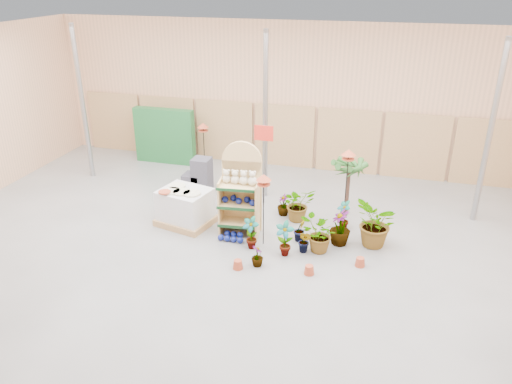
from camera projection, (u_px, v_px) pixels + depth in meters
The scene contains 24 objects.
room at pixel (236, 151), 10.90m from camera, with size 15.20×12.10×4.70m.
display_shelf at pixel (241, 192), 11.77m from camera, with size 1.00×0.69×2.26m.
teddy_bears at pixel (241, 178), 11.50m from camera, with size 0.83×0.22×0.36m.
gazing_balls_shelf at pixel (239, 200), 11.70m from camera, with size 0.83×0.28×0.16m.
gazing_balls_floor at pixel (232, 237), 11.74m from camera, with size 0.63×0.39×0.15m.
pallet_stack at pixel (185, 207), 12.35m from camera, with size 1.49×1.33×0.95m.
charcoal_planters at pixel (199, 177), 14.19m from camera, with size 0.80×0.50×1.00m.
trellis_stock at pixel (165, 136), 16.14m from camera, with size 2.00×0.30×1.80m, color #1A5828.
offer_sign at pixel (264, 149), 12.96m from camera, with size 0.50×0.08×2.20m.
bird_table_front at pixel (264, 180), 10.94m from camera, with size 0.34×0.34×1.74m.
bird_table_right at pixel (349, 155), 11.71m from camera, with size 0.34×0.34×1.99m.
bird_table_back at pixel (203, 127), 14.87m from camera, with size 0.34×0.34×1.66m.
palm at pixel (349, 166), 12.44m from camera, with size 0.70×0.70×1.60m.
potted_plant_0 at pixel (251, 233), 11.27m from camera, with size 0.41×0.28×0.78m, color #265520.
potted_plant_1 at pixel (300, 229), 11.64m from camera, with size 0.32×0.25×0.57m, color #265520.
potted_plant_2 at pixel (319, 235), 11.10m from camera, with size 0.78×0.67×0.86m, color #265520.
potted_plant_3 at pixel (340, 227), 11.43m from camera, with size 0.48×0.48×0.86m, color #265520.
potted_plant_4 at pixel (344, 215), 12.12m from camera, with size 0.40×0.27×0.75m, color #265520.
potted_plant_6 at pixel (298, 204), 12.53m from camera, with size 0.80×0.69×0.89m, color #265520.
potted_plant_7 at pixel (257, 256), 10.66m from camera, with size 0.26×0.26×0.47m, color #265520.
potted_plant_8 at pixel (285, 239), 10.98m from camera, with size 0.43×0.29×0.81m, color #265520.
potted_plant_9 at pixel (305, 242), 11.14m from camera, with size 0.31×0.25×0.55m, color #265520.
potted_plant_10 at pixel (376, 224), 11.26m from camera, with size 1.04×0.90×1.16m, color #265520.
potted_plant_11 at pixel (283, 205), 12.85m from camera, with size 0.32×0.32×0.58m, color #265520.
Camera 1 is at (3.20, -8.91, 5.85)m, focal length 35.00 mm.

